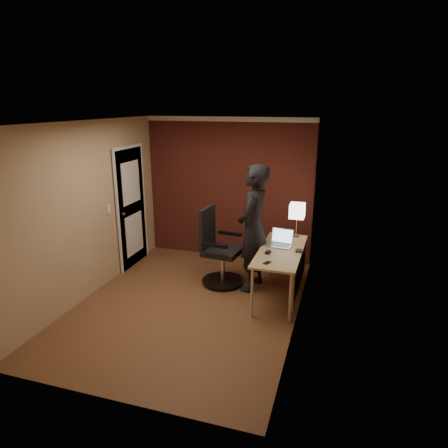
{
  "coord_description": "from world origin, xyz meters",
  "views": [
    {
      "loc": [
        1.97,
        -4.7,
        2.73
      ],
      "look_at": [
        0.35,
        0.55,
        1.05
      ],
      "focal_mm": 32.0,
      "sensor_mm": 36.0,
      "label": 1
    }
  ],
  "objects": [
    {
      "name": "laptop",
      "position": [
        1.15,
        0.8,
        0.79
      ],
      "size": [
        0.36,
        0.3,
        0.23
      ],
      "color": "silver",
      "rests_on": "desk"
    },
    {
      "name": "person",
      "position": [
        0.73,
        0.77,
        0.95
      ],
      "size": [
        0.52,
        0.74,
        1.9
      ],
      "primitive_type": "imported",
      "rotation": [
        0.0,
        0.0,
        -1.67
      ],
      "color": "black",
      "rests_on": "ground"
    },
    {
      "name": "office_chair",
      "position": [
        0.18,
        0.78,
        0.52
      ],
      "size": [
        0.64,
        0.69,
        1.18
      ],
      "color": "black",
      "rests_on": "ground"
    },
    {
      "name": "room",
      "position": [
        -0.27,
        1.54,
        1.37
      ],
      "size": [
        4.0,
        4.0,
        4.0
      ],
      "color": "brown",
      "rests_on": "ground"
    },
    {
      "name": "desk",
      "position": [
        1.25,
        0.59,
        0.6
      ],
      "size": [
        0.6,
        1.5,
        0.73
      ],
      "color": "tan",
      "rests_on": "ground"
    },
    {
      "name": "wallet",
      "position": [
        1.43,
        0.61,
        0.74
      ],
      "size": [
        0.1,
        0.12,
        0.02
      ],
      "primitive_type": "cube",
      "rotation": [
        0.0,
        0.0,
        0.14
      ],
      "color": "black",
      "rests_on": "desk"
    },
    {
      "name": "mouse",
      "position": [
        1.03,
        0.4,
        0.75
      ],
      "size": [
        0.08,
        0.11,
        0.03
      ],
      "primitive_type": "cube",
      "rotation": [
        0.0,
        0.0,
        -0.19
      ],
      "color": "black",
      "rests_on": "desk"
    },
    {
      "name": "phone",
      "position": [
        1.09,
        0.06,
        0.73
      ],
      "size": [
        0.1,
        0.13,
        0.01
      ],
      "primitive_type": "cube",
      "rotation": [
        0.0,
        0.0,
        -0.37
      ],
      "color": "black",
      "rests_on": "desk"
    },
    {
      "name": "desk_lamp",
      "position": [
        1.31,
        1.21,
        1.15
      ],
      "size": [
        0.22,
        0.22,
        0.54
      ],
      "color": "silver",
      "rests_on": "desk"
    }
  ]
}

